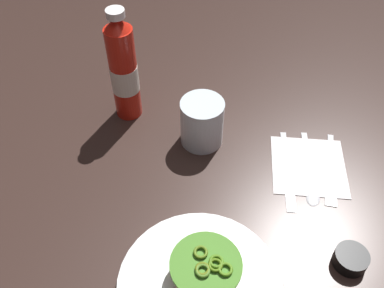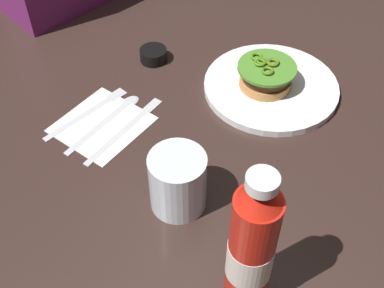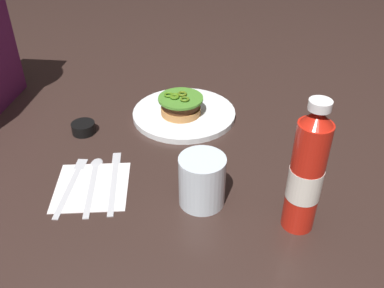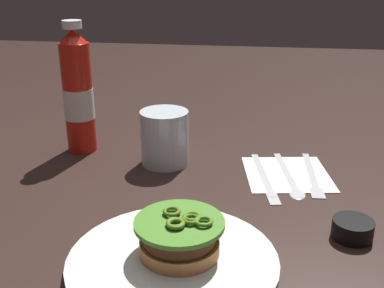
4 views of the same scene
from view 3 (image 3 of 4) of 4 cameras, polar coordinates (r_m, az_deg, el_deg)
The scene contains 10 objects.
ground_plane at distance 0.98m, azimuth -3.13°, elevation 0.55°, with size 3.00×3.00×0.00m, color #32221D.
dinner_plate at distance 1.07m, azimuth -1.10°, elevation 4.20°, with size 0.26×0.26×0.01m, color white.
burger_sandwich at distance 1.05m, azimuth -1.57°, elevation 5.36°, with size 0.11×0.11×0.05m.
ketchup_bottle at distance 0.72m, azimuth 15.46°, elevation -4.00°, with size 0.06×0.06×0.25m.
water_glass at distance 0.78m, azimuth 1.39°, elevation -5.07°, with size 0.09×0.09×0.10m, color silver.
condiment_cup at distance 1.04m, azimuth -14.71°, elevation 2.16°, with size 0.06×0.06×0.03m, color black.
napkin at distance 0.87m, azimuth -13.62°, elevation -5.67°, with size 0.15×0.15×0.00m, color white.
butter_knife at distance 0.88m, azimuth -10.66°, elevation -4.38°, with size 0.20×0.05×0.00m.
spoon_utensil at distance 0.89m, azimuth -13.42°, elevation -4.29°, with size 0.19×0.05×0.00m.
fork_utensil at distance 0.89m, azimuth -16.12°, elevation -4.76°, with size 0.19×0.02×0.00m.
Camera 3 is at (-0.80, -0.14, 0.55)m, focal length 38.76 mm.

